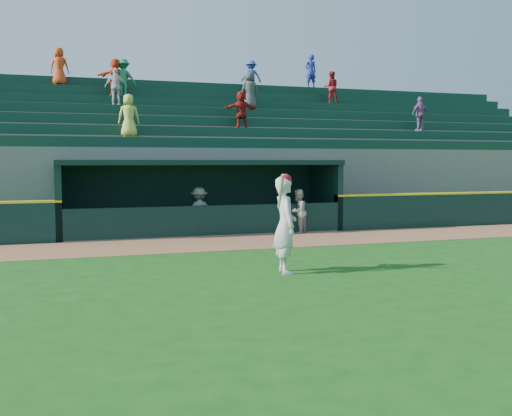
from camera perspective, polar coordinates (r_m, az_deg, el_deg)
name	(u,v)px	position (r m, az deg, el deg)	size (l,w,h in m)	color
ground	(279,274)	(12.34, 2.28, -6.61)	(120.00, 120.00, 0.00)	#174D13
warning_track	(222,243)	(16.96, -3.41, -3.49)	(40.00, 3.00, 0.01)	#945C3B
dugout_player_front	(298,211)	(19.15, 4.24, -0.35)	(0.72, 0.56, 1.48)	#A4A49E
dugout_player_inside	(199,211)	(19.08, -5.70, -0.26)	(1.00, 0.58, 1.55)	gray
dugout	(200,192)	(19.84, -5.65, 1.61)	(9.40, 2.80, 2.46)	slate
stands	(177,162)	(24.29, -7.95, 4.61)	(34.50, 6.25, 7.57)	slate
batter_at_plate	(285,224)	(12.33, 2.92, -1.59)	(0.57, 0.89, 2.17)	silver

